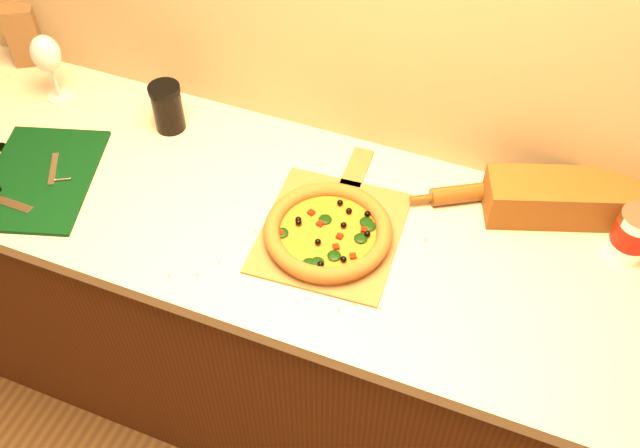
# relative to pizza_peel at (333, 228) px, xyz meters

# --- Properties ---
(cabinet) EXTENTS (2.80, 0.65, 0.86)m
(cabinet) POSITION_rel_pizza_peel_xyz_m (-0.01, 0.00, -0.47)
(cabinet) COLOR #47230F
(cabinet) RESTS_ON ground
(countertop) EXTENTS (2.84, 0.68, 0.04)m
(countertop) POSITION_rel_pizza_peel_xyz_m (-0.01, 0.00, -0.02)
(countertop) COLOR beige
(countertop) RESTS_ON cabinet
(pizza_peel) EXTENTS (0.35, 0.50, 0.01)m
(pizza_peel) POSITION_rel_pizza_peel_xyz_m (0.00, 0.00, 0.00)
(pizza_peel) COLOR brown
(pizza_peel) RESTS_ON countertop
(pizza) EXTENTS (0.30, 0.30, 0.04)m
(pizza) POSITION_rel_pizza_peel_xyz_m (0.00, -0.03, 0.02)
(pizza) COLOR #C58031
(pizza) RESTS_ON pizza_peel
(cutting_board) EXTENTS (0.37, 0.44, 0.03)m
(cutting_board) POSITION_rel_pizza_peel_xyz_m (-0.76, -0.12, 0.00)
(cutting_board) COLOR black
(cutting_board) RESTS_ON countertop
(bottle_cap) EXTENTS (0.04, 0.04, 0.01)m
(bottle_cap) POSITION_rel_pizza_peel_xyz_m (-0.93, -0.06, -0.00)
(bottle_cap) COLOR black
(bottle_cap) RESTS_ON countertop
(rolling_pin) EXTENTS (0.30, 0.19, 0.05)m
(rolling_pin) POSITION_rel_pizza_peel_xyz_m (0.30, 0.23, 0.02)
(rolling_pin) COLOR #512D0E
(rolling_pin) RESTS_ON countertop
(coffee_canister) EXTENTS (0.09, 0.09, 0.13)m
(coffee_canister) POSITION_rel_pizza_peel_xyz_m (0.66, 0.19, 0.06)
(coffee_canister) COLOR silver
(coffee_canister) RESTS_ON countertop
(bread_bag) EXTENTS (0.40, 0.24, 0.11)m
(bread_bag) POSITION_rel_pizza_peel_xyz_m (0.50, 0.26, 0.05)
(bread_bag) COLOR brown
(bread_bag) RESTS_ON countertop
(wine_glass) EXTENTS (0.08, 0.08, 0.20)m
(wine_glass) POSITION_rel_pizza_peel_xyz_m (-0.91, 0.18, 0.14)
(wine_glass) COLOR silver
(wine_glass) RESTS_ON countertop
(paper_bag) EXTENTS (0.12, 0.11, 0.18)m
(paper_bag) POSITION_rel_pizza_peel_xyz_m (-1.09, 0.30, 0.09)
(paper_bag) COLOR brown
(paper_bag) RESTS_ON countertop
(dark_jar) EXTENTS (0.09, 0.09, 0.14)m
(dark_jar) POSITION_rel_pizza_peel_xyz_m (-0.55, 0.19, 0.07)
(dark_jar) COLOR black
(dark_jar) RESTS_ON countertop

